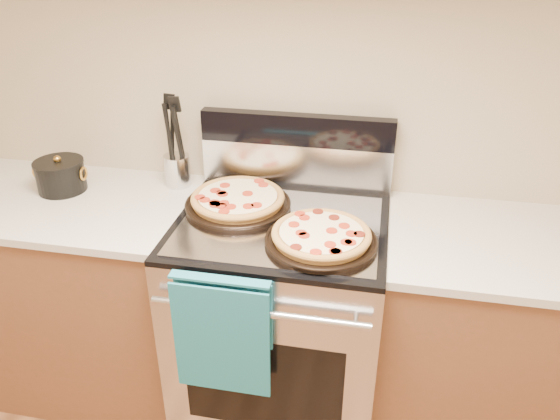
% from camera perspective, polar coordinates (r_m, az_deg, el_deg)
% --- Properties ---
extents(wall_back, '(4.00, 0.00, 4.00)m').
position_cam_1_polar(wall_back, '(2.12, 2.03, 13.60)').
color(wall_back, '#C1AF8B').
rests_on(wall_back, ground).
extents(range_body, '(0.76, 0.68, 0.90)m').
position_cam_1_polar(range_body, '(2.23, 0.14, -11.78)').
color(range_body, '#B7B7BC').
rests_on(range_body, ground).
extents(oven_window, '(0.56, 0.01, 0.40)m').
position_cam_1_polar(oven_window, '(1.99, -1.80, -17.85)').
color(oven_window, black).
rests_on(oven_window, range_body).
extents(cooktop, '(0.76, 0.68, 0.02)m').
position_cam_1_polar(cooktop, '(1.97, 0.15, -1.46)').
color(cooktop, black).
rests_on(cooktop, range_body).
extents(backsplash_lower, '(0.76, 0.06, 0.18)m').
position_cam_1_polar(backsplash_lower, '(2.20, 1.71, 4.73)').
color(backsplash_lower, silver).
rests_on(backsplash_lower, cooktop).
extents(backsplash_upper, '(0.76, 0.06, 0.12)m').
position_cam_1_polar(backsplash_upper, '(2.14, 1.76, 8.42)').
color(backsplash_upper, black).
rests_on(backsplash_upper, backsplash_lower).
extents(oven_handle, '(0.70, 0.03, 0.03)m').
position_cam_1_polar(oven_handle, '(1.73, -2.28, -10.70)').
color(oven_handle, silver).
rests_on(oven_handle, range_body).
extents(dish_towel, '(0.32, 0.05, 0.42)m').
position_cam_1_polar(dish_towel, '(1.82, -5.99, -12.65)').
color(dish_towel, teal).
rests_on(dish_towel, oven_handle).
extents(foil_sheet, '(0.70, 0.55, 0.01)m').
position_cam_1_polar(foil_sheet, '(1.94, -0.02, -1.56)').
color(foil_sheet, gray).
rests_on(foil_sheet, cooktop).
extents(cabinet_left, '(1.00, 0.62, 0.88)m').
position_cam_1_polar(cabinet_left, '(2.54, -19.81, -8.38)').
color(cabinet_left, brown).
rests_on(cabinet_left, ground).
extents(countertop_left, '(1.02, 0.64, 0.03)m').
position_cam_1_polar(countertop_left, '(2.31, -21.61, 0.76)').
color(countertop_left, beige).
rests_on(countertop_left, cabinet_left).
extents(cabinet_right, '(1.00, 0.62, 0.88)m').
position_cam_1_polar(cabinet_right, '(2.31, 22.94, -13.32)').
color(cabinet_right, brown).
rests_on(cabinet_right, ground).
extents(countertop_right, '(1.02, 0.64, 0.03)m').
position_cam_1_polar(countertop_right, '(2.05, 25.28, -3.63)').
color(countertop_right, beige).
rests_on(countertop_right, cabinet_right).
extents(pepperoni_pizza_back, '(0.40, 0.40, 0.05)m').
position_cam_1_polar(pepperoni_pizza_back, '(2.05, -4.42, 1.01)').
color(pepperoni_pizza_back, '#A87633').
rests_on(pepperoni_pizza_back, foil_sheet).
extents(pepperoni_pizza_front, '(0.46, 0.46, 0.05)m').
position_cam_1_polar(pepperoni_pizza_front, '(1.82, 4.33, -2.81)').
color(pepperoni_pizza_front, '#A87633').
rests_on(pepperoni_pizza_front, foil_sheet).
extents(utensil_crock, '(0.12, 0.12, 0.13)m').
position_cam_1_polar(utensil_crock, '(2.27, -10.66, 4.09)').
color(utensil_crock, silver).
rests_on(utensil_crock, countertop_left).
extents(saucepan, '(0.20, 0.20, 0.12)m').
position_cam_1_polar(saucepan, '(2.36, -21.92, 3.23)').
color(saucepan, black).
rests_on(saucepan, countertop_left).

